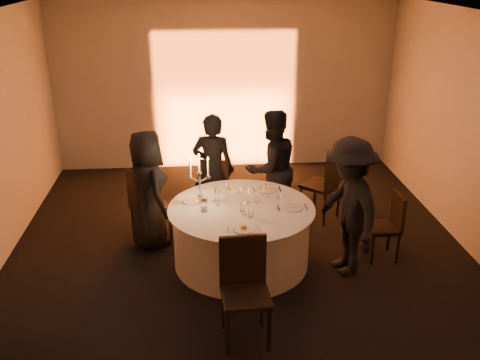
{
  "coord_description": "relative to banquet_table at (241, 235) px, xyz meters",
  "views": [
    {
      "loc": [
        -0.5,
        -5.87,
        3.56
      ],
      "look_at": [
        0.0,
        0.2,
        1.05
      ],
      "focal_mm": 40.0,
      "sensor_mm": 36.0,
      "label": 1
    }
  ],
  "objects": [
    {
      "name": "coffee_cup",
      "position": [
        -0.46,
        -0.05,
        0.42
      ],
      "size": [
        0.11,
        0.11,
        0.07
      ],
      "color": "white",
      "rests_on": "banquet_table"
    },
    {
      "name": "wine_glass_c",
      "position": [
        0.1,
        0.13,
        0.52
      ],
      "size": [
        0.07,
        0.07,
        0.19
      ],
      "color": "white",
      "rests_on": "banquet_table"
    },
    {
      "name": "wine_glass_e",
      "position": [
        -0.28,
        0.1,
        0.52
      ],
      "size": [
        0.07,
        0.07,
        0.19
      ],
      "color": "white",
      "rests_on": "banquet_table"
    },
    {
      "name": "guest_right",
      "position": [
        1.25,
        -0.28,
        0.47
      ],
      "size": [
        0.86,
        1.22,
        1.72
      ],
      "primitive_type": "imported",
      "rotation": [
        0.0,
        0.0,
        -1.35
      ],
      "color": "black",
      "rests_on": "floor"
    },
    {
      "name": "chair_right",
      "position": [
        1.87,
        -0.02,
        0.11
      ],
      "size": [
        0.39,
        0.39,
        0.88
      ],
      "rotation": [
        0.0,
        0.0,
        -1.56
      ],
      "color": "black",
      "rests_on": "floor"
    },
    {
      "name": "chair_back_left",
      "position": [
        -0.27,
        1.32,
        0.15
      ],
      "size": [
        0.48,
        0.48,
        0.95
      ],
      "rotation": [
        0.0,
        0.0,
        2.96
      ],
      "color": "black",
      "rests_on": "floor"
    },
    {
      "name": "plate_right",
      "position": [
        0.62,
        -0.07,
        0.39
      ],
      "size": [
        0.36,
        0.25,
        0.01
      ],
      "color": "white",
      "rests_on": "banquet_table"
    },
    {
      "name": "plate_front",
      "position": [
        -0.02,
        -0.58,
        0.4
      ],
      "size": [
        0.36,
        0.25,
        0.08
      ],
      "color": "white",
      "rests_on": "banquet_table"
    },
    {
      "name": "banquet_table",
      "position": [
        0.0,
        0.0,
        0.0
      ],
      "size": [
        1.8,
        1.8,
        0.77
      ],
      "color": "black",
      "rests_on": "floor"
    },
    {
      "name": "wine_glass_f",
      "position": [
        -0.31,
        0.23,
        0.52
      ],
      "size": [
        0.07,
        0.07,
        0.19
      ],
      "color": "white",
      "rests_on": "banquet_table"
    },
    {
      "name": "wine_glass_a",
      "position": [
        0.02,
        -0.2,
        0.52
      ],
      "size": [
        0.07,
        0.07,
        0.19
      ],
      "color": "white",
      "rests_on": "banquet_table"
    },
    {
      "name": "wine_glass_d",
      "position": [
        -0.15,
        0.34,
        0.52
      ],
      "size": [
        0.07,
        0.07,
        0.19
      ],
      "color": "white",
      "rests_on": "banquet_table"
    },
    {
      "name": "guest_back_right",
      "position": [
        0.52,
        1.08,
        0.46
      ],
      "size": [
        1.02,
        0.93,
        1.69
      ],
      "primitive_type": "imported",
      "rotation": [
        0.0,
        0.0,
        -2.7
      ],
      "color": "black",
      "rests_on": "floor"
    },
    {
      "name": "wine_glass_b",
      "position": [
        0.36,
        0.26,
        0.52
      ],
      "size": [
        0.07,
        0.07,
        0.19
      ],
      "color": "white",
      "rests_on": "banquet_table"
    },
    {
      "name": "uplighter_fixture",
      "position": [
        0.0,
        3.2,
        -0.33
      ],
      "size": [
        0.25,
        0.12,
        0.1
      ],
      "primitive_type": "cube",
      "color": "black",
      "rests_on": "floor"
    },
    {
      "name": "wine_glass_g",
      "position": [
        0.45,
        -0.09,
        0.52
      ],
      "size": [
        0.07,
        0.07,
        0.19
      ],
      "color": "white",
      "rests_on": "banquet_table"
    },
    {
      "name": "plate_back_right",
      "position": [
        0.38,
        0.51,
        0.4
      ],
      "size": [
        0.35,
        0.28,
        0.08
      ],
      "color": "white",
      "rests_on": "banquet_table"
    },
    {
      "name": "chair_front",
      "position": [
        -0.09,
        -1.4,
        0.23
      ],
      "size": [
        0.5,
        0.5,
        1.07
      ],
      "rotation": [
        0.0,
        0.0,
        0.06
      ],
      "color": "black",
      "rests_on": "floor"
    },
    {
      "name": "wall_front",
      "position": [
        0.0,
        -3.5,
        1.12
      ],
      "size": [
        7.0,
        0.0,
        7.0
      ],
      "primitive_type": "plane",
      "rotation": [
        -1.57,
        0.0,
        0.0
      ],
      "color": "beige",
      "rests_on": "floor"
    },
    {
      "name": "tumbler_d",
      "position": [
        0.09,
        -0.27,
        0.43
      ],
      "size": [
        0.07,
        0.07,
        0.09
      ],
      "primitive_type": "cylinder",
      "color": "white",
      "rests_on": "banquet_table"
    },
    {
      "name": "tumbler_a",
      "position": [
        0.31,
        0.36,
        0.43
      ],
      "size": [
        0.07,
        0.07,
        0.09
      ],
      "primitive_type": "cylinder",
      "color": "white",
      "rests_on": "banquet_table"
    },
    {
      "name": "tumbler_b",
      "position": [
        0.01,
        -0.11,
        0.43
      ],
      "size": [
        0.07,
        0.07,
        0.09
      ],
      "primitive_type": "cylinder",
      "color": "white",
      "rests_on": "banquet_table"
    },
    {
      "name": "wall_back",
      "position": [
        0.0,
        3.5,
        1.12
      ],
      "size": [
        7.0,
        0.0,
        7.0
      ],
      "primitive_type": "plane",
      "rotation": [
        1.57,
        0.0,
        0.0
      ],
      "color": "beige",
      "rests_on": "floor"
    },
    {
      "name": "tumbler_c",
      "position": [
        0.21,
        0.14,
        0.43
      ],
      "size": [
        0.07,
        0.07,
        0.09
      ],
      "primitive_type": "cylinder",
      "color": "white",
      "rests_on": "banquet_table"
    },
    {
      "name": "guest_left",
      "position": [
        -1.17,
        0.59,
        0.41
      ],
      "size": [
        0.8,
        0.92,
        1.59
      ],
      "primitive_type": "imported",
      "rotation": [
        0.0,
        0.0,
        2.04
      ],
      "color": "black",
      "rests_on": "floor"
    },
    {
      "name": "floor",
      "position": [
        0.0,
        0.0,
        -0.38
      ],
      "size": [
        7.0,
        7.0,
        0.0
      ],
      "primitive_type": "plane",
      "color": "black",
      "rests_on": "ground"
    },
    {
      "name": "guest_back_left",
      "position": [
        -0.3,
        1.24,
        0.42
      ],
      "size": [
        0.66,
        0.52,
        1.62
      ],
      "primitive_type": "imported",
      "rotation": [
        0.0,
        0.0,
        2.9
      ],
      "color": "black",
      "rests_on": "floor"
    },
    {
      "name": "plate_back_left",
      "position": [
        -0.13,
        0.52,
        0.4
      ],
      "size": [
        0.35,
        0.27,
        0.08
      ],
      "color": "white",
      "rests_on": "banquet_table"
    },
    {
      "name": "plate_left",
      "position": [
        -0.59,
        0.23,
        0.39
      ],
      "size": [
        0.36,
        0.26,
        0.01
      ],
      "color": "white",
      "rests_on": "banquet_table"
    },
    {
      "name": "chair_left",
      "position": [
        -1.24,
        0.67,
        0.19
      ],
      "size": [
        0.61,
        0.61,
        1.01
      ],
      "rotation": [
        0.0,
        0.0,
        2.12
      ],
      "color": "black",
      "rests_on": "floor"
    },
    {
      "name": "ceiling",
      "position": [
        0.0,
        0.0,
        2.62
      ],
      "size": [
        7.0,
        7.0,
        0.0
      ],
      "primitive_type": "plane",
      "rotation": [
        3.14,
        0.0,
        0.0
      ],
      "color": "silver",
      "rests_on": "wall_back"
    },
    {
      "name": "candelabra",
      "position": [
        -0.5,
        0.21,
        0.61
      ],
      "size": [
        0.27,
        0.13,
        0.65
      ],
      "color": "silver",
      "rests_on": "banquet_table"
    },
    {
      "name": "chair_back_right",
      "position": [
        1.33,
        1.13,
        0.22
      ],
      "size": [
        0.66,
        0.66,
        1.07
      ],
      "rotation": [
        0.0,
        0.0,
        -2.33
      ],
      "color": "black",
      "rests_on": "floor"
    }
  ]
}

